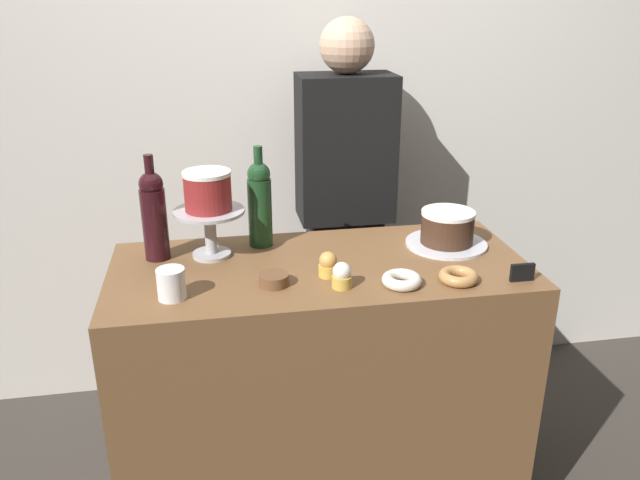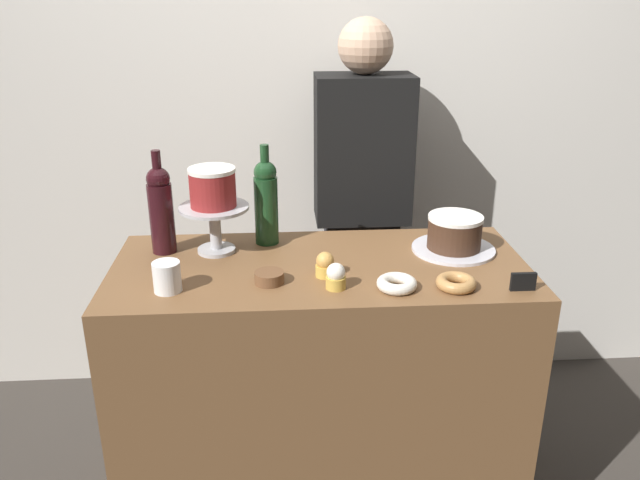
{
  "view_description": "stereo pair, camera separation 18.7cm",
  "coord_description": "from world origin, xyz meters",
  "px_view_note": "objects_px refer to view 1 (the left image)",
  "views": [
    {
      "loc": [
        -0.3,
        -1.71,
        1.69
      ],
      "look_at": [
        0.0,
        0.0,
        1.0
      ],
      "focal_mm": 35.5,
      "sensor_mm": 36.0,
      "label": 1
    },
    {
      "loc": [
        -0.12,
        -1.74,
        1.69
      ],
      "look_at": [
        0.0,
        0.0,
        1.0
      ],
      "focal_mm": 35.5,
      "sensor_mm": 36.0,
      "label": 2
    }
  ],
  "objects_px": {
    "wine_bottle_dark_red": "(154,214)",
    "donut_sugar": "(402,280)",
    "donut_maple": "(458,276)",
    "cupcake_vanilla": "(342,276)",
    "coffee_cup_ceramic": "(171,284)",
    "cookie_stack": "(274,280)",
    "cake_stand_pedestal": "(210,225)",
    "chocolate_round_cake": "(447,227)",
    "white_layer_cake": "(208,191)",
    "barista_figure": "(344,219)",
    "price_sign_chalkboard": "(522,272)",
    "cupcake_caramel": "(328,265)",
    "wine_bottle_green": "(260,202)"
  },
  "relations": [
    {
      "from": "barista_figure",
      "to": "donut_maple",
      "type": "bearing_deg",
      "value": -78.23
    },
    {
      "from": "cake_stand_pedestal",
      "to": "white_layer_cake",
      "type": "bearing_deg",
      "value": 180.0
    },
    {
      "from": "donut_sugar",
      "to": "price_sign_chalkboard",
      "type": "bearing_deg",
      "value": -5.29
    },
    {
      "from": "wine_bottle_dark_red",
      "to": "donut_sugar",
      "type": "height_order",
      "value": "wine_bottle_dark_red"
    },
    {
      "from": "white_layer_cake",
      "to": "chocolate_round_cake",
      "type": "relative_size",
      "value": 0.84
    },
    {
      "from": "chocolate_round_cake",
      "to": "price_sign_chalkboard",
      "type": "height_order",
      "value": "chocolate_round_cake"
    },
    {
      "from": "cupcake_vanilla",
      "to": "coffee_cup_ceramic",
      "type": "height_order",
      "value": "coffee_cup_ceramic"
    },
    {
      "from": "donut_sugar",
      "to": "coffee_cup_ceramic",
      "type": "height_order",
      "value": "coffee_cup_ceramic"
    },
    {
      "from": "cake_stand_pedestal",
      "to": "wine_bottle_green",
      "type": "distance_m",
      "value": 0.18
    },
    {
      "from": "donut_maple",
      "to": "cookie_stack",
      "type": "height_order",
      "value": "same"
    },
    {
      "from": "wine_bottle_dark_red",
      "to": "donut_sugar",
      "type": "xyz_separation_m",
      "value": [
        0.68,
        -0.32,
        -0.13
      ]
    },
    {
      "from": "chocolate_round_cake",
      "to": "coffee_cup_ceramic",
      "type": "xyz_separation_m",
      "value": [
        -0.86,
        -0.23,
        -0.02
      ]
    },
    {
      "from": "wine_bottle_dark_red",
      "to": "price_sign_chalkboard",
      "type": "relative_size",
      "value": 4.65
    },
    {
      "from": "cupcake_caramel",
      "to": "coffee_cup_ceramic",
      "type": "height_order",
      "value": "coffee_cup_ceramic"
    },
    {
      "from": "price_sign_chalkboard",
      "to": "white_layer_cake",
      "type": "bearing_deg",
      "value": 158.69
    },
    {
      "from": "donut_sugar",
      "to": "donut_maple",
      "type": "xyz_separation_m",
      "value": [
        0.16,
        -0.01,
        0.0
      ]
    },
    {
      "from": "wine_bottle_green",
      "to": "cookie_stack",
      "type": "xyz_separation_m",
      "value": [
        0.01,
        -0.31,
        -0.13
      ]
    },
    {
      "from": "donut_sugar",
      "to": "wine_bottle_dark_red",
      "type": "bearing_deg",
      "value": 155.03
    },
    {
      "from": "barista_figure",
      "to": "coffee_cup_ceramic",
      "type": "bearing_deg",
      "value": -130.46
    },
    {
      "from": "cupcake_vanilla",
      "to": "price_sign_chalkboard",
      "type": "relative_size",
      "value": 1.06
    },
    {
      "from": "white_layer_cake",
      "to": "barista_figure",
      "type": "bearing_deg",
      "value": 41.77
    },
    {
      "from": "cupcake_vanilla",
      "to": "donut_maple",
      "type": "xyz_separation_m",
      "value": [
        0.33,
        -0.02,
        -0.02
      ]
    },
    {
      "from": "donut_maple",
      "to": "white_layer_cake",
      "type": "bearing_deg",
      "value": 155.59
    },
    {
      "from": "white_layer_cake",
      "to": "wine_bottle_dark_red",
      "type": "relative_size",
      "value": 0.44
    },
    {
      "from": "wine_bottle_dark_red",
      "to": "donut_sugar",
      "type": "bearing_deg",
      "value": -24.97
    },
    {
      "from": "barista_figure",
      "to": "donut_sugar",
      "type": "bearing_deg",
      "value": -90.22
    },
    {
      "from": "donut_maple",
      "to": "donut_sugar",
      "type": "bearing_deg",
      "value": 178.07
    },
    {
      "from": "wine_bottle_dark_red",
      "to": "donut_sugar",
      "type": "relative_size",
      "value": 2.91
    },
    {
      "from": "donut_sugar",
      "to": "cookie_stack",
      "type": "relative_size",
      "value": 1.33
    },
    {
      "from": "cupcake_vanilla",
      "to": "wine_bottle_dark_red",
      "type": "bearing_deg",
      "value": 149.68
    },
    {
      "from": "chocolate_round_cake",
      "to": "wine_bottle_dark_red",
      "type": "bearing_deg",
      "value": 176.5
    },
    {
      "from": "wine_bottle_dark_red",
      "to": "cupcake_vanilla",
      "type": "xyz_separation_m",
      "value": [
        0.51,
        -0.3,
        -0.11
      ]
    },
    {
      "from": "cupcake_vanilla",
      "to": "coffee_cup_ceramic",
      "type": "bearing_deg",
      "value": 178.28
    },
    {
      "from": "chocolate_round_cake",
      "to": "white_layer_cake",
      "type": "bearing_deg",
      "value": 176.73
    },
    {
      "from": "cookie_stack",
      "to": "coffee_cup_ceramic",
      "type": "height_order",
      "value": "coffee_cup_ceramic"
    },
    {
      "from": "cupcake_vanilla",
      "to": "wine_bottle_green",
      "type": "bearing_deg",
      "value": 118.5
    },
    {
      "from": "cake_stand_pedestal",
      "to": "barista_figure",
      "type": "xyz_separation_m",
      "value": [
        0.52,
        0.47,
        -0.18
      ]
    },
    {
      "from": "price_sign_chalkboard",
      "to": "cupcake_caramel",
      "type": "bearing_deg",
      "value": 166.39
    },
    {
      "from": "donut_sugar",
      "to": "coffee_cup_ceramic",
      "type": "bearing_deg",
      "value": 177.22
    },
    {
      "from": "wine_bottle_dark_red",
      "to": "cookie_stack",
      "type": "bearing_deg",
      "value": -37.45
    },
    {
      "from": "cake_stand_pedestal",
      "to": "chocolate_round_cake",
      "type": "relative_size",
      "value": 1.26
    },
    {
      "from": "cupcake_caramel",
      "to": "barista_figure",
      "type": "relative_size",
      "value": 0.05
    },
    {
      "from": "chocolate_round_cake",
      "to": "donut_sugar",
      "type": "xyz_separation_m",
      "value": [
        -0.23,
        -0.26,
        -0.05
      ]
    },
    {
      "from": "cookie_stack",
      "to": "wine_bottle_green",
      "type": "bearing_deg",
      "value": 91.62
    },
    {
      "from": "donut_maple",
      "to": "cake_stand_pedestal",
      "type": "bearing_deg",
      "value": 155.59
    },
    {
      "from": "cookie_stack",
      "to": "price_sign_chalkboard",
      "type": "relative_size",
      "value": 1.2
    },
    {
      "from": "white_layer_cake",
      "to": "cupcake_caramel",
      "type": "height_order",
      "value": "white_layer_cake"
    },
    {
      "from": "cupcake_vanilla",
      "to": "donut_maple",
      "type": "relative_size",
      "value": 0.66
    },
    {
      "from": "cake_stand_pedestal",
      "to": "wine_bottle_dark_red",
      "type": "distance_m",
      "value": 0.17
    },
    {
      "from": "donut_sugar",
      "to": "cookie_stack",
      "type": "xyz_separation_m",
      "value": [
        -0.35,
        0.06,
        0.0
      ]
    }
  ]
}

